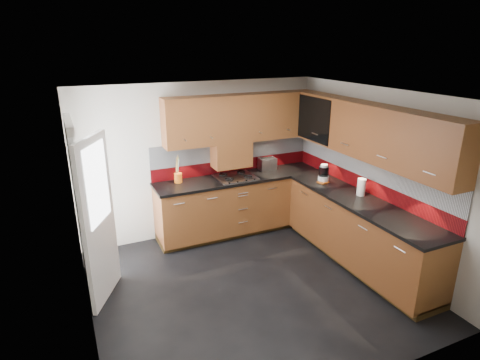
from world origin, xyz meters
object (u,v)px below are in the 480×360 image
gas_hob (236,177)px  food_processor (324,174)px  utensil_pot (178,176)px  toaster (267,164)px

gas_hob → food_processor: size_ratio=2.26×
utensil_pot → toaster: size_ratio=1.48×
food_processor → utensil_pot: bearing=156.7°
gas_hob → toaster: size_ratio=2.13×
gas_hob → utensil_pot: 0.89m
toaster → utensil_pot: bearing=-179.4°
utensil_pot → food_processor: utensil_pot is taller
gas_hob → toaster: (0.66, 0.18, 0.08)m
utensil_pot → toaster: utensil_pot is taller
food_processor → gas_hob: bearing=148.3°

